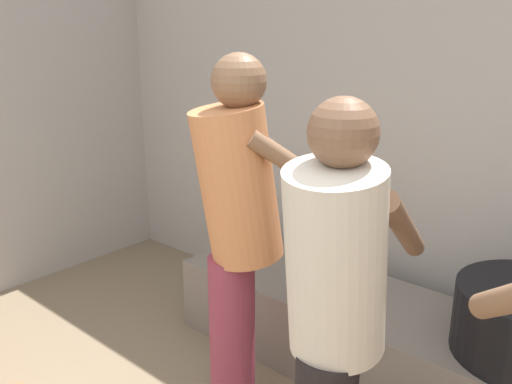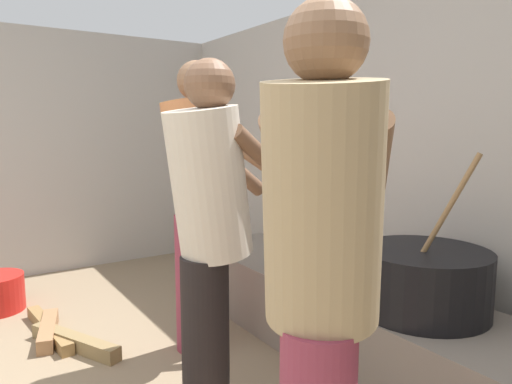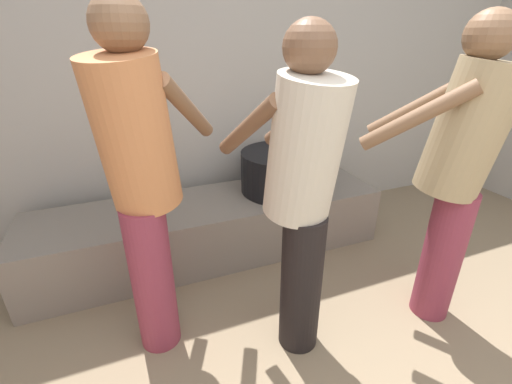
{
  "view_description": "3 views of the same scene",
  "coord_description": "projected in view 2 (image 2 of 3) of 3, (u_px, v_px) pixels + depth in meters",
  "views": [
    {
      "loc": [
        0.76,
        -0.2,
        1.72
      ],
      "look_at": [
        -0.6,
        1.36,
        1.08
      ],
      "focal_mm": 38.54,
      "sensor_mm": 36.0,
      "label": 1
    },
    {
      "loc": [
        1.63,
        0.2,
        1.26
      ],
      "look_at": [
        -0.17,
        1.39,
        0.96
      ],
      "focal_mm": 33.1,
      "sensor_mm": 36.0,
      "label": 2
    },
    {
      "loc": [
        -0.73,
        -0.11,
        1.47
      ],
      "look_at": [
        -0.09,
        1.51,
        0.67
      ],
      "focal_mm": 24.23,
      "sensor_mm": 36.0,
      "label": 3
    }
  ],
  "objects": [
    {
      "name": "cook_in_cream_shirt",
      "position": [
        210.0,
        224.0,
        1.92
      ],
      "size": [
        0.45,
        0.69,
        1.53
      ],
      "color": "black",
      "rests_on": "ground_plane"
    },
    {
      "name": "block_enclosure_rear",
      "position": [
        440.0,
        167.0,
        2.64
      ],
      "size": [
        5.79,
        0.2,
        2.08
      ],
      "primitive_type": "cube",
      "color": "#ADA8A0",
      "rests_on": "ground_plane"
    },
    {
      "name": "firewood_pile",
      "position": [
        58.0,
        334.0,
        2.8
      ],
      "size": [
        0.97,
        0.39,
        0.09
      ],
      "color": "#986B46",
      "rests_on": "ground_plane"
    },
    {
      "name": "cook_in_tan_shirt",
      "position": [
        321.0,
        270.0,
        1.21
      ],
      "size": [
        0.69,
        0.69,
        1.57
      ],
      "color": "#8C3347",
      "rests_on": "ground_plane"
    },
    {
      "name": "cooking_pot_main",
      "position": [
        423.0,
        280.0,
        2.18
      ],
      "size": [
        0.6,
        0.6,
        0.75
      ],
      "color": "black",
      "rests_on": "hearth_ledge"
    },
    {
      "name": "hearth_ledge",
      "position": [
        338.0,
        315.0,
        2.67
      ],
      "size": [
        2.43,
        0.6,
        0.41
      ],
      "primitive_type": "cube",
      "color": "slate",
      "rests_on": "ground_plane"
    },
    {
      "name": "cook_in_orange_shirt",
      "position": [
        198.0,
        189.0,
        2.59
      ],
      "size": [
        0.64,
        0.73,
        1.61
      ],
      "color": "#8C3347",
      "rests_on": "ground_plane"
    }
  ]
}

